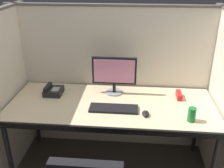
{
  "coord_description": "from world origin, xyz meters",
  "views": [
    {
      "loc": [
        0.19,
        -1.8,
        1.91
      ],
      "look_at": [
        0.0,
        0.35,
        0.92
      ],
      "focal_mm": 41.83,
      "sensor_mm": 36.0,
      "label": 1
    }
  ],
  "objects_px": {
    "desk": "(111,109)",
    "computer_mouse": "(146,114)",
    "monitor_center": "(114,73)",
    "red_stapler": "(179,95)",
    "soda_can": "(192,115)",
    "desk_phone": "(53,91)",
    "keyboard_main": "(114,109)"
  },
  "relations": [
    {
      "from": "keyboard_main",
      "to": "computer_mouse",
      "type": "relative_size",
      "value": 4.48
    },
    {
      "from": "keyboard_main",
      "to": "desk_phone",
      "type": "distance_m",
      "value": 0.68
    },
    {
      "from": "keyboard_main",
      "to": "soda_can",
      "type": "xyz_separation_m",
      "value": [
        0.65,
        -0.13,
        0.05
      ]
    },
    {
      "from": "desk",
      "to": "red_stapler",
      "type": "xyz_separation_m",
      "value": [
        0.64,
        0.19,
        0.08
      ]
    },
    {
      "from": "computer_mouse",
      "to": "red_stapler",
      "type": "xyz_separation_m",
      "value": [
        0.33,
        0.35,
        0.01
      ]
    },
    {
      "from": "computer_mouse",
      "to": "red_stapler",
      "type": "relative_size",
      "value": 0.64
    },
    {
      "from": "desk",
      "to": "red_stapler",
      "type": "distance_m",
      "value": 0.67
    },
    {
      "from": "keyboard_main",
      "to": "soda_can",
      "type": "bearing_deg",
      "value": -11.04
    },
    {
      "from": "keyboard_main",
      "to": "computer_mouse",
      "type": "distance_m",
      "value": 0.29
    },
    {
      "from": "soda_can",
      "to": "desk",
      "type": "bearing_deg",
      "value": 162.38
    },
    {
      "from": "red_stapler",
      "to": "soda_can",
      "type": "distance_m",
      "value": 0.41
    },
    {
      "from": "desk",
      "to": "keyboard_main",
      "type": "distance_m",
      "value": 0.11
    },
    {
      "from": "desk",
      "to": "desk_phone",
      "type": "distance_m",
      "value": 0.63
    },
    {
      "from": "monitor_center",
      "to": "red_stapler",
      "type": "height_order",
      "value": "monitor_center"
    },
    {
      "from": "desk_phone",
      "to": "desk",
      "type": "bearing_deg",
      "value": -15.72
    },
    {
      "from": "desk",
      "to": "computer_mouse",
      "type": "distance_m",
      "value": 0.35
    },
    {
      "from": "monitor_center",
      "to": "desk_phone",
      "type": "bearing_deg",
      "value": -172.86
    },
    {
      "from": "keyboard_main",
      "to": "computer_mouse",
      "type": "bearing_deg",
      "value": -14.14
    },
    {
      "from": "keyboard_main",
      "to": "soda_can",
      "type": "relative_size",
      "value": 3.52
    },
    {
      "from": "desk",
      "to": "computer_mouse",
      "type": "relative_size",
      "value": 19.79
    },
    {
      "from": "desk",
      "to": "keyboard_main",
      "type": "relative_size",
      "value": 4.42
    },
    {
      "from": "desk",
      "to": "monitor_center",
      "type": "relative_size",
      "value": 4.42
    },
    {
      "from": "computer_mouse",
      "to": "red_stapler",
      "type": "height_order",
      "value": "red_stapler"
    },
    {
      "from": "computer_mouse",
      "to": "desk_phone",
      "type": "relative_size",
      "value": 0.51
    },
    {
      "from": "keyboard_main",
      "to": "red_stapler",
      "type": "distance_m",
      "value": 0.67
    },
    {
      "from": "desk",
      "to": "red_stapler",
      "type": "bearing_deg",
      "value": 16.84
    },
    {
      "from": "computer_mouse",
      "to": "monitor_center",
      "type": "bearing_deg",
      "value": 126.87
    },
    {
      "from": "computer_mouse",
      "to": "soda_can",
      "type": "relative_size",
      "value": 0.79
    },
    {
      "from": "monitor_center",
      "to": "keyboard_main",
      "type": "distance_m",
      "value": 0.39
    },
    {
      "from": "computer_mouse",
      "to": "desk_phone",
      "type": "distance_m",
      "value": 0.96
    },
    {
      "from": "computer_mouse",
      "to": "soda_can",
      "type": "height_order",
      "value": "soda_can"
    },
    {
      "from": "monitor_center",
      "to": "soda_can",
      "type": "xyz_separation_m",
      "value": [
        0.67,
        -0.46,
        -0.15
      ]
    }
  ]
}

